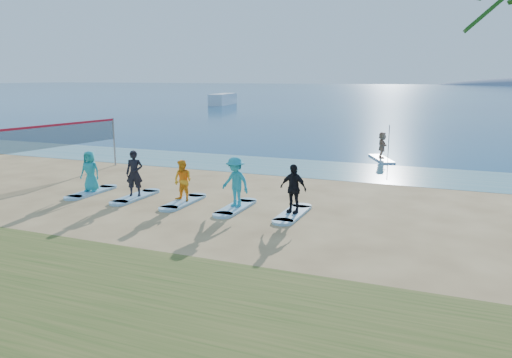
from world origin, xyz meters
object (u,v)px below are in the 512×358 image
at_px(student_3, 235,182).
at_px(surfboard_4, 293,214).
at_px(surfboard_3, 236,208).
at_px(paddleboarder, 382,145).
at_px(student_2, 183,181).
at_px(paddleboard, 381,159).
at_px(surfboard_2, 183,202).
at_px(student_0, 90,171).
at_px(student_4, 293,189).
at_px(volleyball_net, 39,138).
at_px(boat_offshore_a, 223,105).
at_px(student_1, 134,173).
at_px(surfboard_1, 136,197).
at_px(surfboard_0, 92,192).

relative_size(student_3, surfboard_4, 0.81).
bearing_deg(surfboard_4, surfboard_3, 180.00).
bearing_deg(paddleboarder, student_2, 144.83).
xyz_separation_m(paddleboard, surfboard_2, (-5.32, -12.75, -0.01)).
distance_m(student_0, student_4, 8.54).
bearing_deg(surfboard_3, surfboard_4, 0.00).
xyz_separation_m(volleyball_net, boat_offshore_a, (-19.69, 58.91, -1.90)).
bearing_deg(student_2, student_0, -169.91).
bearing_deg(surfboard_2, surfboard_4, 0.00).
distance_m(paddleboarder, student_0, 15.95).
relative_size(student_1, surfboard_3, 0.80).
xyz_separation_m(surfboard_2, surfboard_4, (4.27, 0.00, 0.00)).
bearing_deg(surfboard_4, boat_offshore_a, 118.08).
bearing_deg(paddleboard, surfboard_1, -144.90).
bearing_deg(surfboard_3, boat_offshore_a, 116.48).
xyz_separation_m(surfboard_1, student_4, (6.40, 0.00, 0.88)).
bearing_deg(student_2, boat_offshore_a, 124.92).
distance_m(volleyball_net, surfboard_4, 12.61).
xyz_separation_m(boat_offshore_a, surfboard_3, (29.96, -60.16, 0.04)).
height_order(student_1, student_2, student_1).
bearing_deg(student_4, paddleboarder, 96.43).
height_order(surfboard_2, student_3, student_3).
bearing_deg(volleyball_net, student_0, -17.88).
bearing_deg(paddleboard, surfboard_0, -151.54).
xyz_separation_m(student_1, surfboard_2, (2.13, 0.00, -0.93)).
xyz_separation_m(student_1, surfboard_3, (4.27, 0.00, -0.93)).
bearing_deg(surfboard_0, student_1, 0.00).
height_order(surfboard_0, student_2, student_2).
height_order(paddleboard, surfboard_0, paddleboard).
height_order(surfboard_1, surfboard_3, same).
bearing_deg(surfboard_4, surfboard_1, 180.00).
relative_size(paddleboarder, boat_offshore_a, 0.17).
distance_m(student_0, surfboard_2, 4.35).
bearing_deg(surfboard_2, surfboard_0, 180.00).
height_order(volleyball_net, student_0, volleyball_net).
bearing_deg(surfboard_0, student_2, 0.00).
bearing_deg(surfboard_3, student_1, 180.00).
bearing_deg(surfboard_3, surfboard_0, 180.00).
bearing_deg(student_0, surfboard_3, -9.52).
relative_size(surfboard_2, surfboard_4, 1.00).
distance_m(volleyball_net, surfboard_0, 4.47).
bearing_deg(paddleboard, boat_offshore_a, 100.35).
relative_size(paddleboard, student_3, 1.69).
bearing_deg(surfboard_0, student_0, 0.00).
relative_size(volleyball_net, surfboard_3, 4.09).
xyz_separation_m(student_0, surfboard_4, (8.54, 0.00, -0.86)).
distance_m(student_1, student_4, 6.40).
xyz_separation_m(surfboard_2, student_4, (4.27, 0.00, 0.88)).
height_order(volleyball_net, surfboard_0, volleyball_net).
bearing_deg(surfboard_4, student_1, 180.00).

